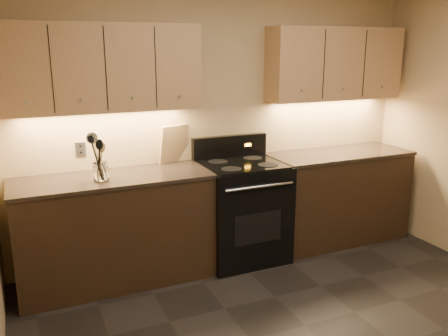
{
  "coord_description": "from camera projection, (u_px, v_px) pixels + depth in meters",
  "views": [
    {
      "loc": [
        -1.77,
        -2.1,
        1.97
      ],
      "look_at": [
        -0.2,
        1.45,
        0.97
      ],
      "focal_mm": 38.0,
      "sensor_mm": 36.0,
      "label": 1
    }
  ],
  "objects": [
    {
      "name": "upper_cab_right",
      "position": [
        335.0,
        64.0,
        4.7
      ],
      "size": [
        1.44,
        0.3,
        0.7
      ],
      "primitive_type": "cube",
      "color": "tan",
      "rests_on": "wall_back"
    },
    {
      "name": "wall_back",
      "position": [
        220.0,
        119.0,
        4.5
      ],
      "size": [
        4.0,
        0.04,
        2.6
      ],
      "primitive_type": "cube",
      "color": "tan",
      "rests_on": "ground"
    },
    {
      "name": "counter_right",
      "position": [
        336.0,
        196.0,
        4.9
      ],
      "size": [
        1.46,
        0.62,
        0.93
      ],
      "color": "black",
      "rests_on": "ground"
    },
    {
      "name": "utensil_crock",
      "position": [
        101.0,
        172.0,
        3.77
      ],
      "size": [
        0.13,
        0.13,
        0.15
      ],
      "color": "white",
      "rests_on": "counter_left"
    },
    {
      "name": "wooden_spoon",
      "position": [
        98.0,
        162.0,
        3.72
      ],
      "size": [
        0.11,
        0.07,
        0.3
      ],
      "primitive_type": null,
      "rotation": [
        0.03,
        0.16,
        0.22
      ],
      "color": "tan",
      "rests_on": "utensil_crock"
    },
    {
      "name": "cutting_board",
      "position": [
        174.0,
        144.0,
        4.32
      ],
      "size": [
        0.3,
        0.17,
        0.35
      ],
      "primitive_type": "cube",
      "rotation": [
        0.2,
        0.0,
        0.31
      ],
      "color": "tan",
      "rests_on": "counter_left"
    },
    {
      "name": "steel_skimmer",
      "position": [
        105.0,
        156.0,
        3.75
      ],
      "size": [
        0.18,
        0.14,
        0.38
      ],
      "primitive_type": null,
      "rotation": [
        -0.15,
        -0.25,
        0.05
      ],
      "color": "silver",
      "rests_on": "utensil_crock"
    },
    {
      "name": "stove",
      "position": [
        242.0,
        210.0,
        4.45
      ],
      "size": [
        0.76,
        0.68,
        1.14
      ],
      "color": "black",
      "rests_on": "ground"
    },
    {
      "name": "counter_left",
      "position": [
        115.0,
        229.0,
        4.01
      ],
      "size": [
        1.62,
        0.62,
        0.93
      ],
      "color": "black",
      "rests_on": "ground"
    },
    {
      "name": "outlet_plate",
      "position": [
        81.0,
        149.0,
        4.03
      ],
      "size": [
        0.08,
        0.01,
        0.12
      ],
      "primitive_type": "cube",
      "color": "#B2B5BA",
      "rests_on": "wall_back"
    },
    {
      "name": "steel_spatula",
      "position": [
        102.0,
        157.0,
        3.75
      ],
      "size": [
        0.16,
        0.13,
        0.37
      ],
      "primitive_type": null,
      "rotation": [
        -0.03,
        -0.19,
        -0.25
      ],
      "color": "silver",
      "rests_on": "utensil_crock"
    },
    {
      "name": "upper_cab_left",
      "position": [
        102.0,
        68.0,
        3.81
      ],
      "size": [
        1.6,
        0.3,
        0.7
      ],
      "primitive_type": "cube",
      "color": "tan",
      "rests_on": "wall_back"
    },
    {
      "name": "black_spoon",
      "position": [
        98.0,
        159.0,
        3.75
      ],
      "size": [
        0.07,
        0.12,
        0.33
      ],
      "primitive_type": null,
      "rotation": [
        0.2,
        0.02,
        0.06
      ],
      "color": "black",
      "rests_on": "utensil_crock"
    },
    {
      "name": "black_turner",
      "position": [
        101.0,
        156.0,
        3.72
      ],
      "size": [
        0.18,
        0.11,
        0.39
      ],
      "primitive_type": null,
      "rotation": [
        -0.1,
        -0.19,
        0.38
      ],
      "color": "black",
      "rests_on": "utensil_crock"
    }
  ]
}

